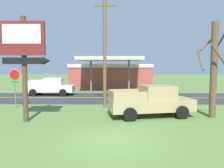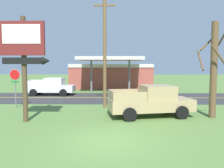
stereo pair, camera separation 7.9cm
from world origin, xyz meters
name	(u,v)px [view 1 (the left image)]	position (x,y,z in m)	size (l,w,h in m)	color
ground_plane	(110,141)	(0.00, 0.00, 0.00)	(180.00, 180.00, 0.00)	#5B7F3D
road_asphalt	(113,98)	(0.00, 13.00, 0.01)	(140.00, 8.00, 0.02)	#333335
road_centre_line	(113,98)	(0.00, 13.00, 0.02)	(126.00, 0.20, 0.01)	gold
motel_sign	(24,51)	(-4.78, 3.09, 3.99)	(2.76, 0.54, 5.91)	brown
stop_sign	(15,81)	(-7.44, 7.52, 2.03)	(0.80, 0.08, 2.95)	slate
utility_pole	(105,45)	(-0.55, 7.64, 4.80)	(1.81, 0.26, 9.02)	brown
bare_tree	(214,68)	(6.24, 4.38, 3.07)	(1.91, 1.73, 6.20)	brown
gas_station	(111,75)	(-0.38, 23.95, 1.94)	(12.00, 11.50, 4.40)	#A84C42
pickup_tan_parked_on_lawn	(152,101)	(2.54, 4.66, 0.96)	(5.48, 2.97, 1.96)	tan
pickup_white_on_road	(51,87)	(-6.89, 15.00, 0.96)	(5.20, 2.24, 1.96)	silver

